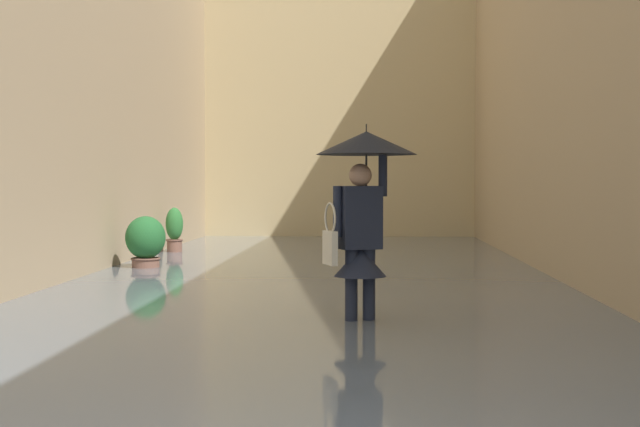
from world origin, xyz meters
name	(u,v)px	position (x,y,z in m)	size (l,w,h in m)	color
ground_plane	(316,286)	(0.00, -9.18, 0.00)	(60.00, 60.00, 0.00)	gray
flood_water	(316,282)	(0.00, -9.18, 0.06)	(7.33, 24.35, 0.12)	slate
building_facade_far	(340,31)	(0.00, -19.25, 5.22)	(10.13, 1.80, 10.44)	tan
person_wading	(363,189)	(-0.67, -5.46, 1.37)	(0.97, 0.97, 1.99)	#4C4233
potted_plant_mid_right	(174,232)	(2.94, -13.48, 0.50)	(0.33, 0.33, 0.96)	brown
potted_plant_far_right	(146,242)	(2.72, -10.47, 0.51)	(0.62, 0.62, 0.91)	brown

